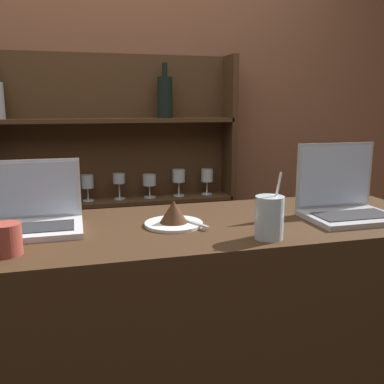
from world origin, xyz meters
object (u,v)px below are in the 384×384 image
(laptop_near, at_px, (25,216))
(coffee_cup, at_px, (6,239))
(laptop_far, at_px, (345,201))
(cake_plate, at_px, (174,216))
(water_glass, at_px, (269,217))

(laptop_near, bearing_deg, coffee_cup, -95.59)
(laptop_near, relative_size, laptop_far, 1.14)
(laptop_near, distance_m, coffee_cup, 0.23)
(coffee_cup, bearing_deg, laptop_near, 84.41)
(laptop_near, height_order, laptop_far, laptop_far)
(laptop_near, xyz_separation_m, cake_plate, (0.46, -0.07, -0.01))
(coffee_cup, bearing_deg, cake_plate, 18.13)
(water_glass, bearing_deg, laptop_far, 23.84)
(laptop_far, distance_m, coffee_cup, 1.08)
(laptop_near, bearing_deg, water_glass, -21.79)
(water_glass, height_order, coffee_cup, water_glass)
(cake_plate, bearing_deg, coffee_cup, -161.87)
(laptop_near, height_order, coffee_cup, laptop_near)
(cake_plate, relative_size, water_glass, 0.97)
(laptop_far, height_order, water_glass, laptop_far)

